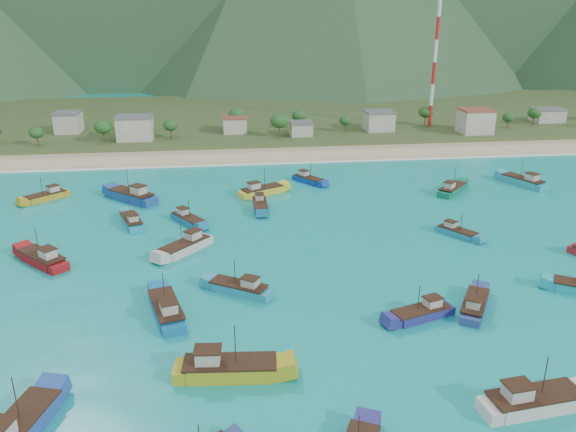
{
  "coord_description": "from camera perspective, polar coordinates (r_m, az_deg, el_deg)",
  "views": [
    {
      "loc": [
        -6.18,
        -84.16,
        40.93
      ],
      "look_at": [
        6.37,
        18.0,
        3.0
      ],
      "focal_mm": 35.0,
      "sensor_mm": 36.0,
      "label": 1
    }
  ],
  "objects": [
    {
      "name": "boat_28",
      "position": [
        132.12,
        -2.7,
        2.52
      ],
      "size": [
        11.37,
        7.89,
        6.55
      ],
      "rotation": [
        0.0,
        0.0,
        5.18
      ],
      "color": "gold",
      "rests_on": "ground"
    },
    {
      "name": "boat_4",
      "position": [
        116.18,
        -10.14,
        -0.4
      ],
      "size": [
        7.56,
        9.36,
        5.56
      ],
      "rotation": [
        0.0,
        0.0,
        3.73
      ],
      "color": "#186CA6",
      "rests_on": "ground"
    },
    {
      "name": "beach",
      "position": [
        168.33,
        -4.72,
        6.09
      ],
      "size": [
        400.0,
        18.0,
        1.2
      ],
      "primitive_type": "cube",
      "color": "beige",
      "rests_on": "ground"
    },
    {
      "name": "boat_21",
      "position": [
        138.8,
        16.33,
        2.57
      ],
      "size": [
        9.69,
        9.78,
        6.28
      ],
      "rotation": [
        0.0,
        0.0,
        5.51
      ],
      "color": "#0F654B",
      "rests_on": "ground"
    },
    {
      "name": "boat_10",
      "position": [
        122.67,
        -2.86,
        1.03
      ],
      "size": [
        3.03,
        9.73,
        5.72
      ],
      "rotation": [
        0.0,
        0.0,
        3.12
      ],
      "color": "#175F8B",
      "rests_on": "ground"
    },
    {
      "name": "land",
      "position": [
        227.95,
        -5.42,
        9.8
      ],
      "size": [
        400.0,
        110.0,
        2.4
      ],
      "primitive_type": "cube",
      "color": "#385123",
      "rests_on": "ground"
    },
    {
      "name": "boat_9",
      "position": [
        104.86,
        -23.67,
        -4.07
      ],
      "size": [
        10.38,
        10.41,
        6.71
      ],
      "rotation": [
        0.0,
        0.0,
        0.78
      ],
      "color": "maroon",
      "rests_on": "ground"
    },
    {
      "name": "boat_23",
      "position": [
        102.72,
        -10.35,
        -3.12
      ],
      "size": [
        9.89,
        10.34,
        6.53
      ],
      "rotation": [
        0.0,
        0.0,
        2.4
      ],
      "color": "beige",
      "rests_on": "ground"
    },
    {
      "name": "boat_26",
      "position": [
        112.89,
        16.78,
        -1.65
      ],
      "size": [
        6.86,
        8.47,
        5.04
      ],
      "rotation": [
        0.0,
        0.0,
        3.74
      ],
      "color": "teal",
      "rests_on": "ground"
    },
    {
      "name": "boat_1",
      "position": [
        139.8,
        -23.32,
        1.8
      ],
      "size": [
        9.41,
        8.81,
        5.89
      ],
      "rotation": [
        0.0,
        0.0,
        2.3
      ],
      "color": "#B5901D",
      "rests_on": "ground"
    },
    {
      "name": "vegetation",
      "position": [
        191.6,
        -2.96,
        9.44
      ],
      "size": [
        276.3,
        25.14,
        9.09
      ],
      "color": "#235623",
      "rests_on": "ground"
    },
    {
      "name": "boat_16",
      "position": [
        87.0,
        -4.92,
        -7.41
      ],
      "size": [
        10.1,
        7.83,
        5.94
      ],
      "rotation": [
        0.0,
        0.0,
        1.01
      ],
      "color": "teal",
      "rests_on": "ground"
    },
    {
      "name": "boat_5",
      "position": [
        69.49,
        23.61,
        -16.94
      ],
      "size": [
        12.07,
        4.79,
        6.95
      ],
      "rotation": [
        0.0,
        0.0,
        4.83
      ],
      "color": "beige",
      "rests_on": "ground"
    },
    {
      "name": "boat_20",
      "position": [
        69.17,
        -6.13,
        -15.23
      ],
      "size": [
        12.64,
        4.7,
        7.31
      ],
      "rotation": [
        0.0,
        0.0,
        4.63
      ],
      "color": "#AFA41B",
      "rests_on": "ground"
    },
    {
      "name": "boat_6",
      "position": [
        150.81,
        22.78,
        3.22
      ],
      "size": [
        7.96,
        12.1,
        6.92
      ],
      "rotation": [
        0.0,
        0.0,
        0.42
      ],
      "color": "teal",
      "rests_on": "ground"
    },
    {
      "name": "boat_22",
      "position": [
        117.54,
        -15.6,
        -0.59
      ],
      "size": [
        5.96,
        10.15,
        5.76
      ],
      "rotation": [
        0.0,
        0.0,
        0.34
      ],
      "color": "#1D92B6",
      "rests_on": "ground"
    },
    {
      "name": "ground",
      "position": [
        93.79,
        -2.53,
        -5.67
      ],
      "size": [
        600.0,
        600.0,
        0.0
      ],
      "primitive_type": "plane",
      "color": "#0B8381",
      "rests_on": "ground"
    },
    {
      "name": "surf_line",
      "position": [
        159.14,
        -4.56,
        5.26
      ],
      "size": [
        400.0,
        2.5,
        0.08
      ],
      "primitive_type": "cube",
      "color": "white",
      "rests_on": "ground"
    },
    {
      "name": "boat_25",
      "position": [
        82.43,
        -12.23,
        -9.38
      ],
      "size": [
        6.33,
        12.03,
        6.82
      ],
      "rotation": [
        0.0,
        0.0,
        0.27
      ],
      "color": "#0F65A3",
      "rests_on": "ground"
    },
    {
      "name": "boat_2",
      "position": [
        141.62,
        2.09,
        3.68
      ],
      "size": [
        7.58,
        9.26,
        5.52
      ],
      "rotation": [
        0.0,
        0.0,
        3.75
      ],
      "color": "#133BA4",
      "rests_on": "ground"
    },
    {
      "name": "boat_27",
      "position": [
        132.41,
        -15.55,
        1.93
      ],
      "size": [
        12.32,
        11.8,
        7.79
      ],
      "rotation": [
        0.0,
        0.0,
        0.82
      ],
      "color": "#1C4890",
      "rests_on": "ground"
    },
    {
      "name": "radio_tower",
      "position": [
        206.85,
        14.68,
        14.88
      ],
      "size": [
        1.2,
        1.2,
        44.61
      ],
      "color": "red",
      "rests_on": "ground"
    },
    {
      "name": "boat_19",
      "position": [
        86.36,
        18.41,
        -8.7
      ],
      "size": [
        7.77,
        9.96,
        5.86
      ],
      "rotation": [
        0.0,
        0.0,
        5.72
      ],
      "color": "navy",
      "rests_on": "ground"
    },
    {
      "name": "boat_29",
      "position": [
        82.44,
        13.42,
        -9.64
      ],
      "size": [
        9.98,
        5.64,
        5.66
      ],
      "rotation": [
        0.0,
        0.0,
        1.88
      ],
      "color": "navy",
      "rests_on": "ground"
    },
    {
      "name": "village",
      "position": [
        191.13,
        -0.36,
        9.31
      ],
      "size": [
        217.61,
        26.47,
        7.63
      ],
      "color": "beige",
      "rests_on": "ground"
    }
  ]
}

